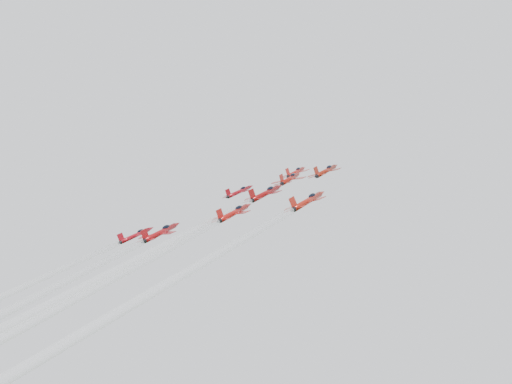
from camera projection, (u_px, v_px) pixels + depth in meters
The scene contains 7 objects.
jet_lead at pixel (296, 172), 160.18m from camera, with size 9.57×12.22×7.85m.
jet_row2_left at pixel (239, 191), 156.99m from camera, with size 8.72×11.13×7.15m.
jet_row2_center at pixel (290, 178), 149.06m from camera, with size 9.96×12.72×8.17m.
jet_row2_right at pixel (326, 171), 141.28m from camera, with size 9.49×12.13×7.79m.
jet_center at pixel (112, 276), 93.19m from camera, with size 10.58×99.40×60.00m.
jet_rear_right at pixel (60, 307), 81.74m from camera, with size 9.62×90.36×54.54m.
jet_rear_farright at pixel (149, 302), 68.76m from camera, with size 9.13×85.73×51.75m.
Camera 1 is at (77.22, -103.35, 119.58)m, focal length 40.00 mm.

